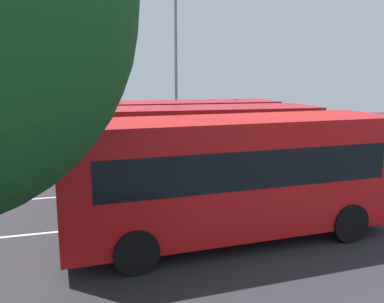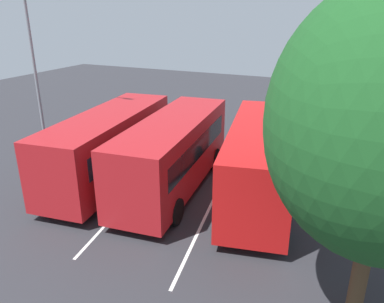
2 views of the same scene
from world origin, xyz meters
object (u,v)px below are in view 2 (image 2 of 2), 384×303
at_px(pedestrian, 196,128).
at_px(street_lamp, 39,71).
at_px(bus_center_left, 174,151).
at_px(bus_center_right, 110,144).
at_px(bus_far_left, 260,159).

height_order(pedestrian, street_lamp, street_lamp).
xyz_separation_m(bus_center_left, bus_center_right, (-0.44, 3.24, 0.00)).
bearing_deg(bus_center_left, street_lamp, 82.55).
distance_m(bus_center_right, pedestrian, 6.79).
height_order(bus_far_left, bus_center_left, same).
xyz_separation_m(bus_far_left, bus_center_left, (-0.66, 3.85, 0.00)).
relative_size(bus_far_left, pedestrian, 5.59).
xyz_separation_m(bus_center_left, pedestrian, (6.08, 1.55, -0.85)).
bearing_deg(bus_far_left, pedestrian, 33.67).
relative_size(pedestrian, street_lamp, 0.20).
bearing_deg(pedestrian, bus_far_left, -8.45).
bearing_deg(bus_far_left, street_lamp, 80.96).
height_order(bus_far_left, bus_center_right, same).
xyz_separation_m(bus_center_right, pedestrian, (6.52, -1.69, -0.85)).
bearing_deg(bus_center_right, pedestrian, -21.44).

